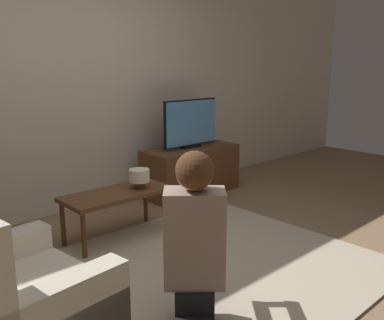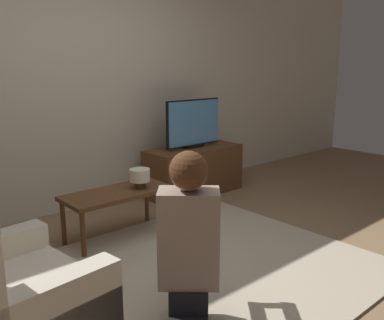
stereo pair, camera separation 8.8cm
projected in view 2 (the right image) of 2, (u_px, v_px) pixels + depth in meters
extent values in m
plane|color=#896B4C|center=(204.00, 270.00, 3.17)|extent=(10.00, 10.00, 0.00)
cube|color=beige|center=(73.00, 83.00, 4.28)|extent=(10.00, 0.06, 2.60)
cube|color=#BCAD93|center=(204.00, 269.00, 3.16)|extent=(2.41, 2.12, 0.02)
cube|color=brown|center=(194.00, 170.00, 4.99)|extent=(1.15, 0.49, 0.55)
cube|color=black|center=(194.00, 146.00, 4.92)|extent=(0.26, 0.08, 0.04)
cube|color=black|center=(193.00, 123.00, 4.87)|extent=(0.77, 0.03, 0.53)
cube|color=#4C8CC6|center=(194.00, 123.00, 4.86)|extent=(0.74, 0.04, 0.50)
cube|color=brown|center=(117.00, 193.00, 3.68)|extent=(0.94, 0.43, 0.04)
cylinder|color=brown|center=(83.00, 235.00, 3.32)|extent=(0.04, 0.04, 0.39)
cylinder|color=brown|center=(169.00, 210.00, 3.88)|extent=(0.04, 0.04, 0.39)
cylinder|color=brown|center=(63.00, 223.00, 3.58)|extent=(0.04, 0.04, 0.39)
cylinder|color=brown|center=(147.00, 201.00, 4.13)|extent=(0.04, 0.04, 0.39)
cube|color=beige|center=(17.00, 320.00, 2.21)|extent=(0.81, 0.92, 0.41)
cube|color=black|center=(189.00, 294.00, 2.47)|extent=(0.32, 0.33, 0.14)
cube|color=gray|center=(189.00, 238.00, 2.39)|extent=(0.39, 0.38, 0.56)
sphere|color=tan|center=(189.00, 172.00, 2.31)|extent=(0.21, 0.21, 0.21)
sphere|color=#4C2D19|center=(189.00, 170.00, 2.29)|extent=(0.21, 0.21, 0.21)
cube|color=black|center=(190.00, 211.00, 2.75)|extent=(0.12, 0.12, 0.04)
cylinder|color=gray|center=(206.00, 218.00, 2.63)|extent=(0.25, 0.27, 0.07)
cylinder|color=gray|center=(173.00, 217.00, 2.63)|extent=(0.25, 0.27, 0.07)
cylinder|color=#4C3823|center=(140.00, 184.00, 3.78)|extent=(0.10, 0.10, 0.06)
cylinder|color=#EFE5C6|center=(140.00, 175.00, 3.76)|extent=(0.18, 0.18, 0.11)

